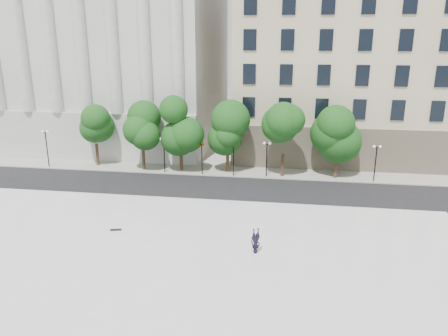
{
  "coord_description": "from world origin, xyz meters",
  "views": [
    {
      "loc": [
        8.3,
        -22.64,
        14.82
      ],
      "look_at": [
        3.53,
        10.0,
        4.73
      ],
      "focal_mm": 35.0,
      "sensor_mm": 36.0,
      "label": 1
    }
  ],
  "objects_px": {
    "traffic_light_west": "(202,142)",
    "person_lying": "(256,250)",
    "skateboard": "(116,230)",
    "traffic_light_east": "(234,144)"
  },
  "relations": [
    {
      "from": "skateboard",
      "to": "traffic_light_west",
      "type": "bearing_deg",
      "value": 63.82
    },
    {
      "from": "traffic_light_west",
      "to": "person_lying",
      "type": "xyz_separation_m",
      "value": [
        7.25,
        -17.9,
        -3.03
      ]
    },
    {
      "from": "traffic_light_east",
      "to": "skateboard",
      "type": "height_order",
      "value": "traffic_light_east"
    },
    {
      "from": "traffic_light_east",
      "to": "skateboard",
      "type": "relative_size",
      "value": 4.9
    },
    {
      "from": "person_lying",
      "to": "skateboard",
      "type": "bearing_deg",
      "value": 146.0
    },
    {
      "from": "traffic_light_west",
      "to": "traffic_light_east",
      "type": "height_order",
      "value": "traffic_light_west"
    },
    {
      "from": "person_lying",
      "to": "traffic_light_west",
      "type": "bearing_deg",
      "value": 88.75
    },
    {
      "from": "person_lying",
      "to": "skateboard",
      "type": "distance_m",
      "value": 11.1
    },
    {
      "from": "traffic_light_east",
      "to": "skateboard",
      "type": "bearing_deg",
      "value": -114.22
    },
    {
      "from": "traffic_light_east",
      "to": "person_lying",
      "type": "bearing_deg",
      "value": -78.09
    }
  ]
}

